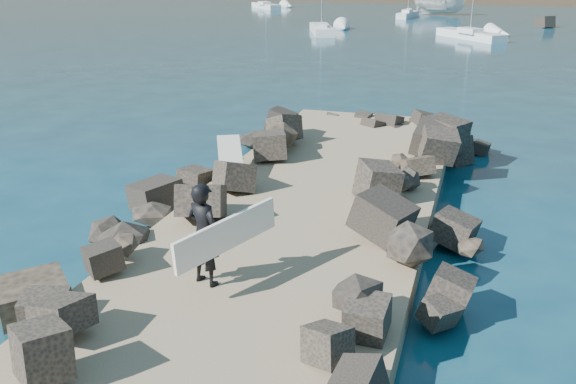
% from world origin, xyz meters
% --- Properties ---
extents(ground, '(800.00, 800.00, 0.00)m').
position_xyz_m(ground, '(0.00, 0.00, 0.00)').
color(ground, '#0F384C').
rests_on(ground, ground).
extents(jetty, '(6.00, 26.00, 0.60)m').
position_xyz_m(jetty, '(0.00, -2.00, 0.30)').
color(jetty, '#8C7759').
rests_on(jetty, ground).
extents(riprap_left, '(2.60, 22.00, 1.00)m').
position_xyz_m(riprap_left, '(-2.90, -1.50, 0.50)').
color(riprap_left, black).
rests_on(riprap_left, ground).
extents(riprap_right, '(2.60, 22.00, 1.00)m').
position_xyz_m(riprap_right, '(2.90, -1.50, 0.50)').
color(riprap_right, black).
rests_on(riprap_right, ground).
extents(surfboard_resting, '(1.68, 2.65, 0.09)m').
position_xyz_m(surfboard_resting, '(-2.62, 2.10, 1.04)').
color(surfboard_resting, silver).
rests_on(surfboard_resting, riprap_left).
extents(boat_imported, '(6.78, 3.22, 2.52)m').
position_xyz_m(boat_imported, '(-2.09, 69.14, 1.26)').
color(boat_imported, silver).
rests_on(boat_imported, ground).
extents(surfer_with_board, '(1.43, 2.26, 1.98)m').
position_xyz_m(surfer_with_board, '(-0.67, -3.86, 1.60)').
color(surfer_with_board, black).
rests_on(surfer_with_board, jetty).
extents(sailboat_a, '(4.06, 7.67, 9.05)m').
position_xyz_m(sailboat_a, '(-10.78, 44.79, 0.35)').
color(sailboat_a, white).
rests_on(sailboat_a, ground).
extents(sailboat_e, '(5.87, 6.51, 8.67)m').
position_xyz_m(sailboat_e, '(-25.99, 73.63, 0.35)').
color(sailboat_e, white).
rests_on(sailboat_e, ground).
extents(sailboat_c, '(6.02, 6.62, 8.83)m').
position_xyz_m(sailboat_c, '(2.42, 44.07, 0.35)').
color(sailboat_c, white).
rests_on(sailboat_c, ground).
extents(sailboat_b, '(2.06, 5.60, 6.78)m').
position_xyz_m(sailboat_b, '(-5.29, 64.01, 0.35)').
color(sailboat_b, white).
rests_on(sailboat_b, ground).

